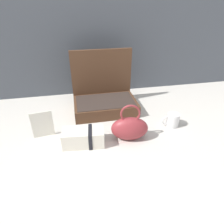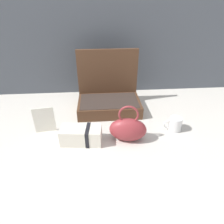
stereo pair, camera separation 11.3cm
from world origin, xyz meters
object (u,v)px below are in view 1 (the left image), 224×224
(coffee_mug, at_px, (172,120))
(open_suitcase, at_px, (105,97))
(cream_toiletry_bag, at_px, (84,137))
(info_card_left, at_px, (43,125))
(teal_pouch_handbag, at_px, (130,128))

(coffee_mug, bearing_deg, open_suitcase, 141.60)
(cream_toiletry_bag, height_order, coffee_mug, cream_toiletry_bag)
(cream_toiletry_bag, height_order, info_card_left, info_card_left)
(cream_toiletry_bag, distance_m, info_card_left, 0.25)
(teal_pouch_handbag, xyz_separation_m, info_card_left, (-0.48, 0.12, 0.01))
(open_suitcase, height_order, coffee_mug, open_suitcase)
(open_suitcase, height_order, teal_pouch_handbag, open_suitcase)
(cream_toiletry_bag, xyz_separation_m, info_card_left, (-0.22, 0.12, 0.03))
(teal_pouch_handbag, relative_size, info_card_left, 1.38)
(info_card_left, bearing_deg, teal_pouch_handbag, -21.34)
(coffee_mug, distance_m, info_card_left, 0.78)
(teal_pouch_handbag, relative_size, cream_toiletry_bag, 0.95)
(open_suitcase, height_order, cream_toiletry_bag, open_suitcase)
(open_suitcase, xyz_separation_m, cream_toiletry_bag, (-0.18, -0.37, -0.04))
(info_card_left, bearing_deg, open_suitcase, 25.02)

